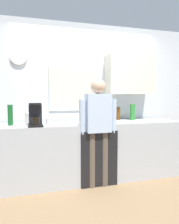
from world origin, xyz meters
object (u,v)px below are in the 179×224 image
Objects in this scene: coffee_maker at (35,116)px; bottle_clear_soda at (132,112)px; bottle_green_wine at (10,115)px; dish_soap at (96,119)px; person_at_sink at (98,123)px; storage_canister at (30,118)px; bottle_amber_beer at (118,113)px; mixing_bowl at (98,119)px; cup_white_mug at (48,122)px.

bottle_clear_soda is at bearing 11.54° from coffee_maker.
bottle_clear_soda is at bearing 3.77° from bottle_green_wine.
dish_soap is 0.11m from person_at_sink.
storage_canister is (0.27, 0.06, -0.06)m from bottle_green_wine.
bottle_amber_beer is 1.28× the size of dish_soap.
bottle_green_wine reaches higher than mixing_bowl.
storage_canister is (-0.27, 0.15, 0.04)m from cup_white_mug.
bottle_amber_beer is 1.53m from storage_canister.
dish_soap is 1.06× the size of storage_canister.
mixing_bowl is at bearing -173.25° from bottle_clear_soda.
coffee_maker is 1.50m from bottle_amber_beer.
dish_soap is (0.70, -0.14, 0.03)m from cup_white_mug.
dish_soap is at bearing -155.44° from bottle_clear_soda.
person_at_sink is (1.24, -0.32, -0.13)m from bottle_green_wine.
storage_canister is at bearing 179.55° from mixing_bowl.
cup_white_mug is 0.74m from person_at_sink.
coffee_maker reaches higher than bottle_clear_soda.
dish_soap is (1.24, -0.23, -0.07)m from bottle_green_wine.
bottle_green_wine is at bearing 170.30° from cup_white_mug.
storage_canister is at bearing 13.14° from bottle_green_wine.
coffee_maker is 1.05m from mixing_bowl.
person_at_sink is at bearing -150.20° from bottle_clear_soda.
bottle_amber_beer is at bearing 6.47° from bottle_green_wine.
dish_soap is 0.11× the size of person_at_sink.
coffee_maker is at bearing -30.98° from bottle_green_wine.
storage_canister is at bearing 162.40° from person_at_sink.
dish_soap is (-0.12, -0.28, 0.04)m from mixing_bowl.
dish_soap is (-0.79, -0.36, -0.06)m from bottle_clear_soda.
person_at_sink is at bearing -18.03° from cup_white_mug.
storage_canister reaches higher than mixing_bowl.
bottle_amber_beer is (-0.24, 0.07, -0.02)m from bottle_clear_soda.
bottle_amber_beer is at bearing 5.27° from storage_canister.
person_at_sink is at bearing -107.97° from mixing_bowl.
bottle_amber_beer reaches higher than dish_soap.
bottle_amber_beer is at bearing 164.02° from bottle_clear_soda.
bottle_clear_soda is at bearing -15.98° from bottle_amber_beer.
bottle_amber_beer is at bearing 19.10° from mixing_bowl.
person_at_sink is (-0.55, -0.52, -0.09)m from bottle_amber_beer.
dish_soap is at bearing -113.48° from mixing_bowl.
mixing_bowl is at bearing -160.90° from bottle_amber_beer.
bottle_amber_beer is 0.14× the size of person_at_sink.
bottle_clear_soda is (1.68, 0.34, -0.01)m from coffee_maker.
mixing_bowl is at bearing 2.29° from bottle_green_wine.
bottle_green_wine is at bearing -173.53° from bottle_amber_beer.
dish_soap is at bearing -10.49° from bottle_green_wine.
bottle_amber_beer is at bearing 38.03° from dish_soap.
bottle_clear_soda is 0.25m from bottle_amber_beer.
dish_soap is (-0.55, -0.43, -0.04)m from bottle_amber_beer.
bottle_green_wine reaches higher than bottle_clear_soda.
bottle_clear_soda is 0.87m from dish_soap.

